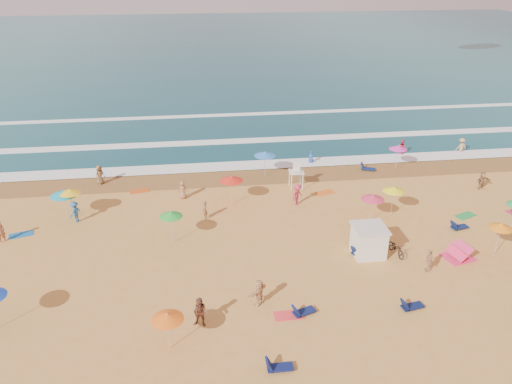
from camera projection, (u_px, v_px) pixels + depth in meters
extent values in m
plane|color=gold|center=(271.00, 248.00, 34.98)|extent=(220.00, 220.00, 0.00)
cube|color=#0C4756|center=(212.00, 47.00, 110.15)|extent=(220.00, 140.00, 0.18)
plane|color=olive|center=(250.00, 176.00, 46.16)|extent=(220.00, 220.00, 0.00)
cube|color=white|center=(247.00, 165.00, 48.36)|extent=(200.00, 2.20, 0.05)
cube|color=white|center=(240.00, 141.00, 54.62)|extent=(200.00, 1.60, 0.05)
cube|color=white|center=(232.00, 115.00, 63.57)|extent=(200.00, 1.20, 0.05)
cube|color=silver|center=(369.00, 241.00, 33.81)|extent=(2.00, 2.00, 2.00)
cube|color=silver|center=(370.00, 228.00, 33.36)|extent=(2.20, 2.20, 0.12)
imported|color=black|center=(396.00, 248.00, 33.98)|extent=(1.00, 1.99, 1.00)
cone|color=#E03159|center=(373.00, 197.00, 37.57)|extent=(1.76, 1.76, 0.35)
cone|color=#FFFB1A|center=(394.00, 189.00, 38.28)|extent=(1.68, 1.68, 0.35)
cone|color=green|center=(171.00, 214.00, 34.62)|extent=(1.62, 1.62, 0.35)
cone|color=yellow|center=(70.00, 191.00, 37.86)|extent=(1.60, 1.60, 0.35)
cone|color=orange|center=(501.00, 226.00, 33.16)|extent=(1.54, 1.54, 0.35)
cone|color=orange|center=(167.00, 317.00, 25.16)|extent=(1.68, 1.68, 0.35)
cone|color=red|center=(231.00, 179.00, 40.03)|extent=(1.90, 1.90, 0.35)
cone|color=#17A1BB|center=(63.00, 193.00, 37.95)|extent=(2.02, 2.02, 0.35)
cone|color=#ED34BA|center=(398.00, 147.00, 46.84)|extent=(1.68, 1.68, 0.35)
cone|color=#307CD8|center=(265.00, 154.00, 45.38)|extent=(1.98, 1.98, 0.35)
cube|color=#0F1B4E|center=(304.00, 312.00, 28.45)|extent=(1.41, 0.96, 0.34)
cube|color=#0D1844|center=(412.00, 306.00, 28.88)|extent=(1.38, 0.79, 0.34)
cube|color=#0F184D|center=(280.00, 367.00, 24.61)|extent=(1.30, 0.57, 0.34)
cube|color=#0F1D4D|center=(361.00, 252.00, 34.15)|extent=(1.42, 1.05, 0.34)
cube|color=#0F1D4D|center=(460.00, 227.00, 37.27)|extent=(1.39, 0.81, 0.34)
cube|color=navy|center=(368.00, 169.00, 47.40)|extent=(1.41, 0.99, 0.34)
cube|color=#1A63A6|center=(21.00, 235.00, 36.56)|extent=(1.87, 1.30, 0.03)
cube|color=#C95316|center=(140.00, 191.00, 43.30)|extent=(1.83, 1.15, 0.03)
cube|color=#F6393C|center=(289.00, 315.00, 28.39)|extent=(1.72, 0.90, 0.03)
cube|color=orange|center=(325.00, 193.00, 43.01)|extent=(1.89, 1.40, 0.03)
cube|color=green|center=(465.00, 216.00, 39.21)|extent=(1.90, 1.44, 0.03)
imported|color=brown|center=(100.00, 175.00, 44.33)|extent=(1.01, 1.01, 1.77)
imported|color=tan|center=(461.00, 147.00, 51.39)|extent=(1.29, 0.88, 1.83)
imported|color=tan|center=(429.00, 260.00, 32.08)|extent=(0.57, 0.99, 1.59)
imported|color=brown|center=(205.00, 210.00, 38.46)|extent=(0.44, 0.60, 1.51)
imported|color=tan|center=(259.00, 292.00, 29.00)|extent=(1.43, 1.41, 1.64)
imported|color=#9E6848|center=(183.00, 190.00, 41.73)|extent=(0.82, 0.58, 1.58)
imported|color=#2563AE|center=(75.00, 212.00, 38.03)|extent=(1.09, 1.26, 1.69)
imported|color=#D7355A|center=(401.00, 148.00, 50.98)|extent=(1.13, 1.13, 1.85)
imported|color=#CA3251|center=(297.00, 195.00, 40.59)|extent=(1.33, 1.26, 1.81)
imported|color=#9C5F48|center=(0.00, 231.00, 35.35)|extent=(0.73, 0.68, 1.68)
imported|color=#2454AC|center=(311.00, 159.00, 48.79)|extent=(0.65, 0.53, 1.53)
imported|color=brown|center=(201.00, 313.00, 27.24)|extent=(1.05, 0.92, 1.81)
imported|color=#9A6E47|center=(482.00, 181.00, 43.41)|extent=(1.53, 0.90, 1.57)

